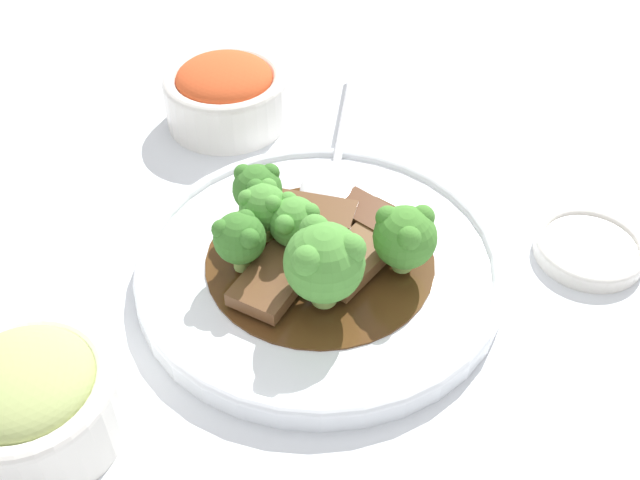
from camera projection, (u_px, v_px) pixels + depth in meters
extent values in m
plane|color=silver|center=(320.00, 275.00, 0.53)|extent=(4.00, 4.00, 0.00)
cylinder|color=white|center=(320.00, 268.00, 0.53)|extent=(0.26, 0.26, 0.01)
torus|color=white|center=(320.00, 261.00, 0.52)|extent=(0.26, 0.26, 0.01)
cylinder|color=#4C2D14|center=(320.00, 260.00, 0.52)|extent=(0.16, 0.16, 0.00)
cube|color=brown|center=(352.00, 261.00, 0.51)|extent=(0.07, 0.07, 0.01)
cube|color=brown|center=(273.00, 281.00, 0.50)|extent=(0.07, 0.07, 0.01)
cube|color=brown|center=(310.00, 214.00, 0.54)|extent=(0.07, 0.06, 0.01)
cube|color=#56331E|center=(369.00, 216.00, 0.54)|extent=(0.05, 0.06, 0.01)
cylinder|color=#8EB756|center=(265.00, 229.00, 0.53)|extent=(0.01, 0.01, 0.02)
sphere|color=#4C8E38|center=(263.00, 207.00, 0.51)|extent=(0.03, 0.03, 0.03)
sphere|color=#4C8E38|center=(247.00, 199.00, 0.51)|extent=(0.01, 0.01, 0.01)
sphere|color=#4C8E38|center=(272.00, 204.00, 0.50)|extent=(0.01, 0.01, 0.01)
sphere|color=#4C8E38|center=(268.00, 187.00, 0.52)|extent=(0.01, 0.01, 0.01)
cylinder|color=#8EB756|center=(324.00, 291.00, 0.49)|extent=(0.02, 0.02, 0.02)
sphere|color=#4C8E38|center=(324.00, 263.00, 0.47)|extent=(0.05, 0.05, 0.05)
sphere|color=#4C8E38|center=(308.00, 261.00, 0.45)|extent=(0.02, 0.02, 0.02)
sphere|color=#4C8E38|center=(351.00, 249.00, 0.46)|extent=(0.02, 0.02, 0.02)
sphere|color=#4C8E38|center=(315.00, 230.00, 0.47)|extent=(0.02, 0.02, 0.02)
cylinder|color=#7FA84C|center=(259.00, 211.00, 0.54)|extent=(0.01, 0.01, 0.02)
sphere|color=#387028|center=(257.00, 189.00, 0.53)|extent=(0.04, 0.04, 0.04)
sphere|color=#387028|center=(256.00, 188.00, 0.51)|extent=(0.01, 0.01, 0.01)
sphere|color=#387028|center=(270.00, 173.00, 0.53)|extent=(0.01, 0.01, 0.01)
sphere|color=#387028|center=(243.00, 173.00, 0.53)|extent=(0.01, 0.01, 0.01)
cylinder|color=#8EB756|center=(242.00, 262.00, 0.51)|extent=(0.01, 0.01, 0.01)
sphere|color=#387028|center=(240.00, 241.00, 0.49)|extent=(0.04, 0.04, 0.04)
sphere|color=#387028|center=(249.00, 239.00, 0.48)|extent=(0.01, 0.01, 0.01)
sphere|color=#387028|center=(245.00, 219.00, 0.49)|extent=(0.01, 0.01, 0.01)
sphere|color=#387028|center=(222.00, 232.00, 0.48)|extent=(0.01, 0.01, 0.01)
cylinder|color=#8EB756|center=(295.00, 241.00, 0.52)|extent=(0.01, 0.01, 0.01)
sphere|color=#4C8E38|center=(294.00, 222.00, 0.51)|extent=(0.04, 0.04, 0.04)
sphere|color=#4C8E38|center=(310.00, 213.00, 0.50)|extent=(0.01, 0.01, 0.01)
sphere|color=#4C8E38|center=(288.00, 201.00, 0.51)|extent=(0.01, 0.01, 0.01)
sphere|color=#4C8E38|center=(283.00, 220.00, 0.50)|extent=(0.01, 0.01, 0.01)
cylinder|color=#8EB756|center=(402.00, 260.00, 0.51)|extent=(0.01, 0.01, 0.01)
sphere|color=#427F2D|center=(405.00, 237.00, 0.49)|extent=(0.04, 0.04, 0.04)
sphere|color=#427F2D|center=(423.00, 217.00, 0.49)|extent=(0.02, 0.02, 0.02)
sphere|color=#427F2D|center=(388.00, 218.00, 0.49)|extent=(0.02, 0.02, 0.02)
sphere|color=#427F2D|center=(409.00, 238.00, 0.48)|extent=(0.02, 0.02, 0.02)
ellipsoid|color=silver|center=(331.00, 189.00, 0.56)|extent=(0.07, 0.08, 0.01)
cylinder|color=silver|center=(347.00, 104.00, 0.65)|extent=(0.06, 0.17, 0.01)
cylinder|color=white|center=(228.00, 118.00, 0.67)|extent=(0.06, 0.06, 0.01)
cylinder|color=white|center=(227.00, 101.00, 0.66)|extent=(0.11, 0.11, 0.04)
torus|color=white|center=(225.00, 81.00, 0.65)|extent=(0.11, 0.11, 0.01)
ellipsoid|color=#D14C23|center=(224.00, 78.00, 0.64)|extent=(0.08, 0.08, 0.03)
cylinder|color=white|center=(43.00, 427.00, 0.44)|extent=(0.06, 0.06, 0.01)
cylinder|color=white|center=(35.00, 408.00, 0.43)|extent=(0.10, 0.10, 0.04)
torus|color=white|center=(24.00, 386.00, 0.41)|extent=(0.10, 0.10, 0.01)
ellipsoid|color=#A3B266|center=(23.00, 383.00, 0.41)|extent=(0.08, 0.08, 0.03)
cylinder|color=white|center=(589.00, 250.00, 0.54)|extent=(0.08, 0.08, 0.01)
torus|color=white|center=(590.00, 245.00, 0.54)|extent=(0.08, 0.08, 0.01)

